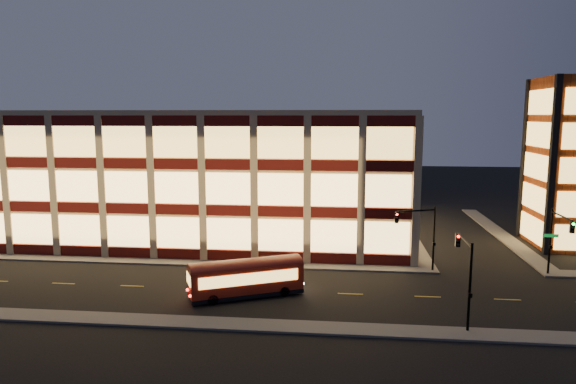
# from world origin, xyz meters

# --- Properties ---
(ground) EXTENTS (200.00, 200.00, 0.00)m
(ground) POSITION_xyz_m (0.00, 0.00, 0.00)
(ground) COLOR black
(ground) RESTS_ON ground
(sidewalk_office_south) EXTENTS (54.00, 2.00, 0.15)m
(sidewalk_office_south) POSITION_xyz_m (-3.00, 1.00, 0.07)
(sidewalk_office_south) COLOR #514F4C
(sidewalk_office_south) RESTS_ON ground
(sidewalk_office_east) EXTENTS (2.00, 30.00, 0.15)m
(sidewalk_office_east) POSITION_xyz_m (23.00, 17.00, 0.07)
(sidewalk_office_east) COLOR #514F4C
(sidewalk_office_east) RESTS_ON ground
(sidewalk_tower_west) EXTENTS (2.00, 30.00, 0.15)m
(sidewalk_tower_west) POSITION_xyz_m (34.00, 17.00, 0.07)
(sidewalk_tower_west) COLOR #514F4C
(sidewalk_tower_west) RESTS_ON ground
(sidewalk_near) EXTENTS (100.00, 2.00, 0.15)m
(sidewalk_near) POSITION_xyz_m (0.00, -13.00, 0.07)
(sidewalk_near) COLOR #514F4C
(sidewalk_near) RESTS_ON ground
(office_building) EXTENTS (50.45, 30.45, 14.50)m
(office_building) POSITION_xyz_m (-2.91, 16.91, 7.25)
(office_building) COLOR tan
(office_building) RESTS_ON ground
(stair_tower) EXTENTS (8.60, 8.60, 18.00)m
(stair_tower) POSITION_xyz_m (39.95, 11.95, 8.99)
(stair_tower) COLOR #8C3814
(stair_tower) RESTS_ON ground
(traffic_signal_far) EXTENTS (3.79, 1.87, 6.00)m
(traffic_signal_far) POSITION_xyz_m (22.21, 0.24, 4.11)
(traffic_signal_far) COLOR black
(traffic_signal_far) RESTS_ON ground
(traffic_signal_right) EXTENTS (1.20, 4.37, 6.00)m
(traffic_signal_right) POSITION_xyz_m (33.50, -0.62, 4.10)
(traffic_signal_right) COLOR black
(traffic_signal_right) RESTS_ON ground
(traffic_signal_near) EXTENTS (0.32, 4.45, 6.00)m
(traffic_signal_near) POSITION_xyz_m (23.50, -11.03, 4.13)
(traffic_signal_near) COLOR black
(traffic_signal_near) RESTS_ON ground
(trolley_bus) EXTENTS (8.91, 5.71, 2.98)m
(trolley_bus) POSITION_xyz_m (7.89, -7.38, 1.65)
(trolley_bus) COLOR #981908
(trolley_bus) RESTS_ON ground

